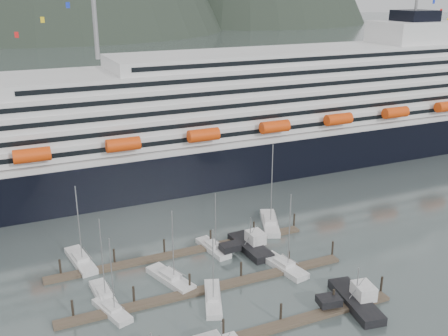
{
  "coord_description": "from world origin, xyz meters",
  "views": [
    {
      "loc": [
        -32.4,
        -63.78,
        45.44
      ],
      "look_at": [
        5.92,
        22.0,
        12.91
      ],
      "focal_mm": 42.0,
      "sensor_mm": 36.0,
      "label": 1
    }
  ],
  "objects_px": {
    "sailboat_h": "(284,267)",
    "sailboat_a": "(112,311)",
    "sailboat_d": "(213,299)",
    "sailboat_c": "(170,279)",
    "sailboat_e": "(81,261)",
    "trawler_e": "(250,246)",
    "sailboat_b": "(104,296)",
    "sailboat_g": "(270,223)",
    "trawler_d": "(355,300)",
    "sailboat_f": "(213,248)",
    "cruise_ship": "(257,121)"
  },
  "relations": [
    {
      "from": "sailboat_h",
      "to": "sailboat_a",
      "type": "bearing_deg",
      "value": 81.33
    },
    {
      "from": "sailboat_d",
      "to": "sailboat_h",
      "type": "bearing_deg",
      "value": -54.49
    },
    {
      "from": "sailboat_a",
      "to": "sailboat_c",
      "type": "relative_size",
      "value": 0.97
    },
    {
      "from": "sailboat_e",
      "to": "trawler_e",
      "type": "distance_m",
      "value": 29.95
    },
    {
      "from": "sailboat_b",
      "to": "sailboat_e",
      "type": "bearing_deg",
      "value": 2.83
    },
    {
      "from": "sailboat_b",
      "to": "sailboat_g",
      "type": "height_order",
      "value": "sailboat_g"
    },
    {
      "from": "sailboat_g",
      "to": "sailboat_h",
      "type": "height_order",
      "value": "sailboat_g"
    },
    {
      "from": "sailboat_b",
      "to": "trawler_d",
      "type": "height_order",
      "value": "sailboat_b"
    },
    {
      "from": "sailboat_e",
      "to": "sailboat_h",
      "type": "relative_size",
      "value": 1.04
    },
    {
      "from": "sailboat_a",
      "to": "sailboat_c",
      "type": "height_order",
      "value": "sailboat_c"
    },
    {
      "from": "sailboat_f",
      "to": "sailboat_h",
      "type": "xyz_separation_m",
      "value": [
        8.41,
        -11.05,
        0.03
      ]
    },
    {
      "from": "sailboat_g",
      "to": "trawler_e",
      "type": "relative_size",
      "value": 1.6
    },
    {
      "from": "sailboat_a",
      "to": "trawler_e",
      "type": "bearing_deg",
      "value": -88.69
    },
    {
      "from": "sailboat_a",
      "to": "sailboat_h",
      "type": "height_order",
      "value": "sailboat_h"
    },
    {
      "from": "cruise_ship",
      "to": "trawler_e",
      "type": "xyz_separation_m",
      "value": [
        -23.35,
        -42.66,
        -11.13
      ]
    },
    {
      "from": "sailboat_c",
      "to": "sailboat_g",
      "type": "bearing_deg",
      "value": -82.51
    },
    {
      "from": "sailboat_a",
      "to": "sailboat_b",
      "type": "bearing_deg",
      "value": -14.07
    },
    {
      "from": "sailboat_f",
      "to": "trawler_e",
      "type": "relative_size",
      "value": 1.06
    },
    {
      "from": "trawler_d",
      "to": "sailboat_b",
      "type": "bearing_deg",
      "value": 71.97
    },
    {
      "from": "trawler_d",
      "to": "trawler_e",
      "type": "distance_m",
      "value": 23.11
    },
    {
      "from": "sailboat_h",
      "to": "trawler_d",
      "type": "bearing_deg",
      "value": -172.93
    },
    {
      "from": "sailboat_g",
      "to": "sailboat_h",
      "type": "bearing_deg",
      "value": -178.21
    },
    {
      "from": "sailboat_h",
      "to": "trawler_d",
      "type": "relative_size",
      "value": 1.2
    },
    {
      "from": "sailboat_g",
      "to": "trawler_d",
      "type": "xyz_separation_m",
      "value": [
        -1.84,
        -29.85,
        0.43
      ]
    },
    {
      "from": "sailboat_e",
      "to": "sailboat_d",
      "type": "bearing_deg",
      "value": -148.79
    },
    {
      "from": "sailboat_f",
      "to": "sailboat_g",
      "type": "bearing_deg",
      "value": -78.92
    },
    {
      "from": "sailboat_d",
      "to": "sailboat_h",
      "type": "height_order",
      "value": "sailboat_h"
    },
    {
      "from": "cruise_ship",
      "to": "sailboat_e",
      "type": "bearing_deg",
      "value": -146.24
    },
    {
      "from": "sailboat_h",
      "to": "sailboat_d",
      "type": "bearing_deg",
      "value": 94.92
    },
    {
      "from": "sailboat_b",
      "to": "sailboat_g",
      "type": "xyz_separation_m",
      "value": [
        35.97,
        12.54,
        0.05
      ]
    },
    {
      "from": "cruise_ship",
      "to": "sailboat_g",
      "type": "distance_m",
      "value": 39.72
    },
    {
      "from": "sailboat_e",
      "to": "trawler_d",
      "type": "relative_size",
      "value": 1.25
    },
    {
      "from": "sailboat_f",
      "to": "trawler_e",
      "type": "height_order",
      "value": "sailboat_f"
    },
    {
      "from": "trawler_e",
      "to": "sailboat_a",
      "type": "bearing_deg",
      "value": 105.39
    },
    {
      "from": "sailboat_d",
      "to": "cruise_ship",
      "type": "bearing_deg",
      "value": -12.71
    },
    {
      "from": "sailboat_f",
      "to": "sailboat_g",
      "type": "relative_size",
      "value": 0.66
    },
    {
      "from": "sailboat_b",
      "to": "sailboat_h",
      "type": "distance_m",
      "value": 30.07
    },
    {
      "from": "sailboat_b",
      "to": "sailboat_g",
      "type": "relative_size",
      "value": 0.79
    },
    {
      "from": "sailboat_b",
      "to": "sailboat_h",
      "type": "relative_size",
      "value": 0.97
    },
    {
      "from": "sailboat_a",
      "to": "sailboat_b",
      "type": "distance_m",
      "value": 4.42
    },
    {
      "from": "sailboat_d",
      "to": "trawler_e",
      "type": "relative_size",
      "value": 1.17
    },
    {
      "from": "cruise_ship",
      "to": "sailboat_a",
      "type": "distance_m",
      "value": 73.43
    },
    {
      "from": "sailboat_a",
      "to": "sailboat_g",
      "type": "distance_m",
      "value": 39.53
    },
    {
      "from": "sailboat_a",
      "to": "trawler_d",
      "type": "relative_size",
      "value": 1.06
    },
    {
      "from": "sailboat_e",
      "to": "trawler_d",
      "type": "distance_m",
      "value": 46.42
    },
    {
      "from": "sailboat_f",
      "to": "cruise_ship",
      "type": "bearing_deg",
      "value": -44.52
    },
    {
      "from": "sailboat_d",
      "to": "sailboat_e",
      "type": "xyz_separation_m",
      "value": [
        -16.44,
        20.15,
        0.04
      ]
    },
    {
      "from": "sailboat_e",
      "to": "sailboat_c",
      "type": "bearing_deg",
      "value": -142.38
    },
    {
      "from": "sailboat_d",
      "to": "sailboat_h",
      "type": "distance_m",
      "value": 15.35
    },
    {
      "from": "cruise_ship",
      "to": "sailboat_c",
      "type": "xyz_separation_m",
      "value": [
        -39.96,
        -47.0,
        -11.61
      ]
    }
  ]
}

